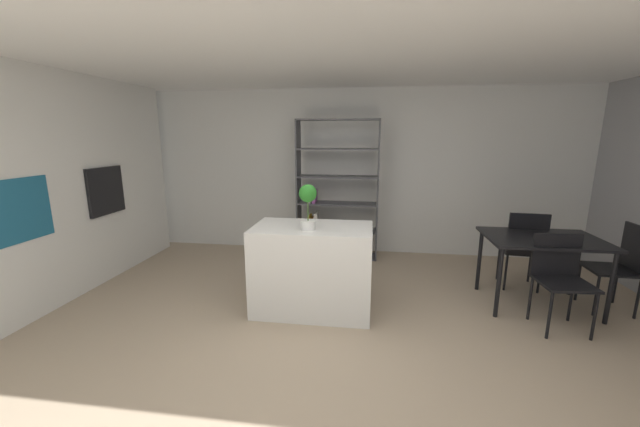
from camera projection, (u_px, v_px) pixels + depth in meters
The scene contains 12 objects.
ground_plane at pixel (321, 355), 3.12m from camera, with size 10.03×10.03×0.00m, color tan.
ceiling_slab at pixel (321, 30), 2.57m from camera, with size 7.29×6.04×0.06m.
back_partition at pixel (347, 172), 5.73m from camera, with size 7.29×0.06×2.56m, color silver.
cabinet_niche_splashback at pixel (7, 213), 3.37m from camera, with size 0.01×0.92×0.62m.
built_in_oven at pixel (106, 191), 4.59m from camera, with size 0.06×0.60×0.60m.
kitchen_island at pixel (313, 269), 3.85m from camera, with size 1.24×0.70×0.93m, color white.
potted_plant_on_island at pixel (308, 202), 3.57m from camera, with size 0.18×0.18×0.46m.
open_bookshelf at pixel (333, 197), 5.49m from camera, with size 1.22×0.34×2.09m.
dining_table at pixel (542, 245), 3.89m from camera, with size 1.16×0.81×0.78m.
dining_chair_window_side at pixel (622, 261), 3.81m from camera, with size 0.46×0.44×0.94m.
dining_chair_far at pixel (524, 244), 4.34m from camera, with size 0.46×0.44×0.97m.
dining_chair_near at pixel (560, 272), 3.51m from camera, with size 0.48×0.45×0.92m.
Camera 1 is at (0.38, -2.76, 1.86)m, focal length 20.30 mm.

